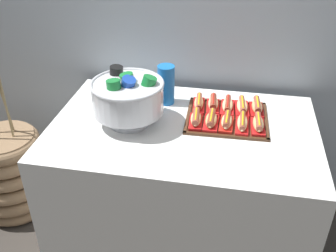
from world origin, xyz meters
TOP-DOWN VIEW (x-y plane):
  - ground_plane at (0.00, 0.00)m, footprint 10.00×10.00m
  - buffet_table at (0.00, 0.00)m, footprint 1.31×0.85m
  - floor_vase at (-1.10, 0.10)m, footprint 0.51×0.51m
  - serving_tray at (0.21, 0.11)m, footprint 0.41×0.37m
  - hot_dog_0 at (0.06, 0.02)m, footprint 0.07×0.16m
  - hot_dog_1 at (0.13, 0.02)m, footprint 0.07×0.16m
  - hot_dog_2 at (0.21, 0.02)m, footprint 0.07×0.16m
  - hot_dog_3 at (0.28, 0.03)m, footprint 0.06×0.17m
  - hot_dog_4 at (0.36, 0.03)m, footprint 0.07×0.16m
  - hot_dog_5 at (0.05, 0.18)m, footprint 0.07×0.17m
  - hot_dog_6 at (0.13, 0.19)m, footprint 0.08×0.16m
  - hot_dog_7 at (0.20, 0.19)m, footprint 0.07×0.17m
  - hot_dog_8 at (0.28, 0.19)m, footprint 0.08×0.17m
  - hot_dog_9 at (0.35, 0.19)m, footprint 0.08×0.16m
  - punch_bowl at (-0.27, -0.02)m, footprint 0.35×0.35m
  - cup_stack at (-0.13, 0.22)m, footprint 0.09×0.09m

SIDE VIEW (x-z plane):
  - ground_plane at x=0.00m, z-range 0.00..0.00m
  - floor_vase at x=-1.10m, z-range -0.29..0.80m
  - buffet_table at x=0.00m, z-range 0.02..0.81m
  - serving_tray at x=0.21m, z-range 0.79..0.81m
  - hot_dog_7 at x=0.20m, z-range 0.80..0.85m
  - hot_dog_8 at x=0.28m, z-range 0.80..0.86m
  - hot_dog_3 at x=0.28m, z-range 0.80..0.86m
  - hot_dog_5 at x=0.05m, z-range 0.80..0.86m
  - hot_dog_2 at x=0.21m, z-range 0.80..0.86m
  - hot_dog_1 at x=0.13m, z-range 0.80..0.86m
  - hot_dog_4 at x=0.36m, z-range 0.80..0.86m
  - hot_dog_0 at x=0.06m, z-range 0.80..0.86m
  - hot_dog_6 at x=0.13m, z-range 0.80..0.86m
  - hot_dog_9 at x=0.35m, z-range 0.80..0.86m
  - cup_stack at x=-0.13m, z-range 0.79..1.01m
  - punch_bowl at x=-0.27m, z-range 0.81..1.08m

